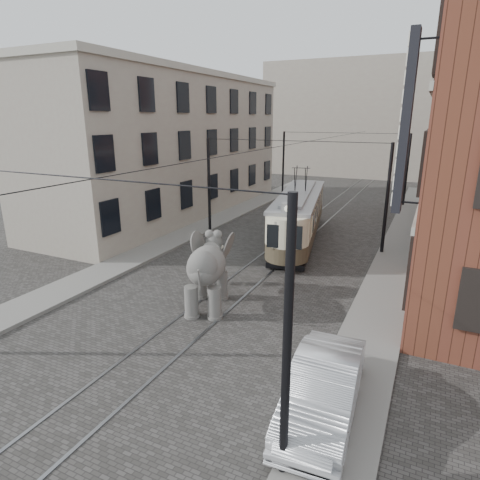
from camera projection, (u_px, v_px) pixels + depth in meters
The scene contains 10 objects.
ground at pixel (250, 276), 19.35m from camera, with size 120.00×120.00×0.00m, color #43403E.
tram_rails at pixel (250, 275), 19.34m from camera, with size 1.54×80.00×0.02m, color slate, non-canonical shape.
sidewalk_right at pixel (383, 297), 16.85m from camera, with size 2.00×60.00×0.15m, color slate.
sidewalk_left at pixel (141, 255), 22.00m from camera, with size 2.00×60.00×0.15m, color slate.
stucco_building at pixel (173, 148), 31.09m from camera, with size 7.00×24.00×10.00m, color gray.
distant_block at pixel (379, 119), 51.92m from camera, with size 28.00×10.00×14.00m, color gray.
catenary at pixel (284, 196), 22.89m from camera, with size 11.00×30.20×6.00m, color black, non-canonical shape.
tram at pixel (300, 204), 24.41m from camera, with size 2.30×11.15×4.42m, color beige, non-canonical shape.
elephant at pixel (207, 275), 15.75m from camera, with size 2.46×4.46×2.73m, color #605D59, non-canonical shape.
parked_car at pixel (323, 389), 10.09m from camera, with size 1.60×4.54×1.50m, color #B1B2B6.
Camera 1 is at (7.31, -16.50, 7.19)m, focal length 30.52 mm.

